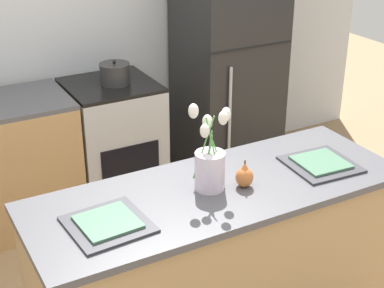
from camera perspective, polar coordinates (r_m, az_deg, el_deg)
back_wall at (r=4.30m, az=-11.59°, el=12.81°), size 5.20×0.08×2.70m
kitchen_island at (r=2.97m, az=2.37°, el=-11.78°), size 1.80×0.66×0.90m
stove_range at (r=4.26m, az=-7.59°, el=0.13°), size 0.60×0.61×0.90m
refrigerator at (r=4.49m, az=3.48°, el=7.71°), size 0.68×0.67×1.78m
flower_vase at (r=2.66m, az=1.74°, el=-1.82°), size 0.19×0.16×0.42m
pear_figurine at (r=2.72m, az=5.11°, el=-3.11°), size 0.08×0.08×0.14m
plate_setting_left at (r=2.47m, az=-8.17°, el=-7.63°), size 0.34×0.34×0.02m
plate_setting_right at (r=2.99m, az=12.38°, el=-1.86°), size 0.34×0.34×0.02m
cooking_pot at (r=4.05m, az=-7.50°, el=6.79°), size 0.21×0.21×0.17m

